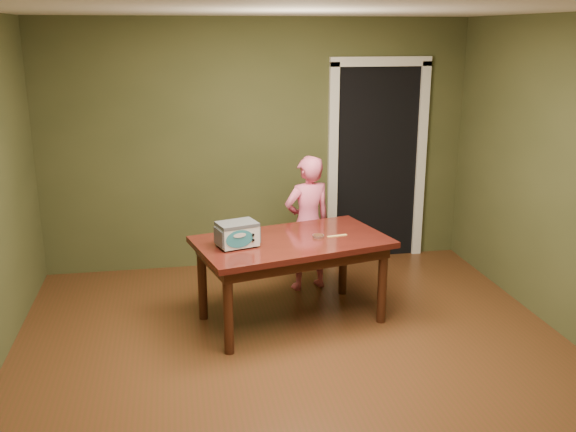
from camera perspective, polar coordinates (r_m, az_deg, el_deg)
The scene contains 8 objects.
floor at distance 4.88m, azimuth 1.65°, elevation -14.10°, with size 5.00×5.00×0.00m, color #542B18.
room_shell at distance 4.28m, azimuth 1.83°, elevation 6.07°, with size 4.52×5.02×2.61m.
doorway at distance 7.37m, azimuth 7.18°, elevation 5.05°, with size 1.10×0.66×2.25m.
dining_table at distance 5.49m, azimuth 0.34°, elevation -3.07°, with size 1.77×1.25×0.75m.
toy_oven at distance 5.26m, azimuth -4.54°, elevation -1.56°, with size 0.38×0.31×0.21m.
baking_pan at distance 5.51m, azimuth 2.71°, elevation -1.78°, with size 0.10×0.10×0.02m.
spatula at distance 5.55m, azimuth 4.39°, elevation -1.77°, with size 0.18×0.03×0.01m, color #F6C56B.
child at distance 6.21m, azimuth 1.77°, elevation -0.65°, with size 0.48×0.32×1.33m, color #E65F85.
Camera 1 is at (-0.89, -4.12, 2.45)m, focal length 40.00 mm.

